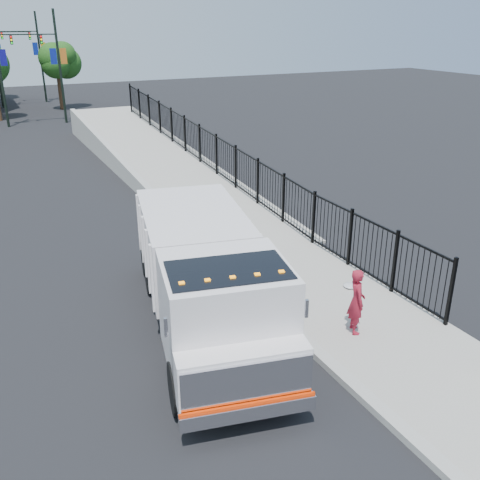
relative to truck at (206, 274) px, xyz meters
name	(u,v)px	position (x,y,z in m)	size (l,w,h in m)	color
ground	(283,324)	(1.82, -0.63, -1.56)	(120.00, 120.00, 0.00)	black
sidewalk	(395,343)	(3.74, -2.63, -1.50)	(3.55, 12.00, 0.12)	#9E998E
curb	(329,363)	(1.82, -2.63, -1.48)	(0.30, 12.00, 0.16)	#ADAAA3
ramp	(160,170)	(3.94, 15.37, -1.56)	(3.95, 24.00, 1.70)	#9E998E
iron_fence	(217,168)	(5.37, 11.37, -0.66)	(0.10, 28.00, 1.80)	black
truck	(206,274)	(0.00, 0.00, 0.00)	(4.21, 8.47, 2.78)	black
worker	(357,301)	(3.13, -1.84, -0.61)	(0.61, 0.40, 1.66)	maroon
debris	(350,286)	(4.49, 0.09, -1.39)	(0.40, 0.40, 0.10)	silver
light_pole_0	(4,64)	(-1.73, 31.99, 2.80)	(3.77, 0.22, 8.00)	black
light_pole_1	(55,63)	(1.75, 31.92, 2.80)	(3.77, 0.22, 8.00)	black
light_pole_3	(37,54)	(2.02, 44.26, 2.80)	(3.78, 0.22, 8.00)	black
tree_1	(57,62)	(2.90, 38.85, 2.37)	(2.45, 2.45, 5.22)	#382314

